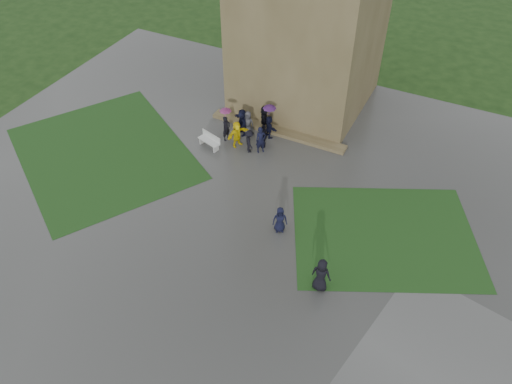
% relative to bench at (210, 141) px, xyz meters
% --- Properties ---
extents(ground, '(120.00, 120.00, 0.00)m').
position_rel_bench_xyz_m(ground, '(3.07, -7.43, -0.48)').
color(ground, black).
extents(plaza, '(34.00, 34.00, 0.02)m').
position_rel_bench_xyz_m(plaza, '(3.07, -5.43, -0.47)').
color(plaza, '#373735').
rests_on(plaza, ground).
extents(lawn_inset_left, '(14.10, 13.46, 0.01)m').
position_rel_bench_xyz_m(lawn_inset_left, '(-5.43, -3.43, -0.45)').
color(lawn_inset_left, '#163613').
rests_on(lawn_inset_left, plaza).
extents(lawn_inset_right, '(11.12, 10.15, 0.01)m').
position_rel_bench_xyz_m(lawn_inset_right, '(11.57, -2.43, -0.45)').
color(lawn_inset_right, '#163613').
rests_on(lawn_inset_right, plaza).
extents(tower_plinth, '(9.00, 0.80, 0.22)m').
position_rel_bench_xyz_m(tower_plinth, '(3.07, 3.17, -0.35)').
color(tower_plinth, brown).
rests_on(tower_plinth, plaza).
extents(bench, '(1.60, 0.90, 0.89)m').
position_rel_bench_xyz_m(bench, '(0.00, 0.00, 0.00)').
color(bench, beige).
rests_on(bench, plaza).
extents(visitor_cluster, '(3.26, 3.93, 2.30)m').
position_rel_bench_xyz_m(visitor_cluster, '(1.90, 1.84, 0.45)').
color(visitor_cluster, black).
rests_on(visitor_cluster, plaza).
extents(pedestrian_mid, '(0.89, 0.80, 1.52)m').
position_rel_bench_xyz_m(pedestrian_mid, '(6.69, -4.45, 0.30)').
color(pedestrian_mid, black).
rests_on(pedestrian_mid, plaza).
extents(pedestrian_near, '(0.91, 0.63, 1.84)m').
position_rel_bench_xyz_m(pedestrian_near, '(9.80, -6.89, 0.46)').
color(pedestrian_near, black).
rests_on(pedestrian_near, plaza).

